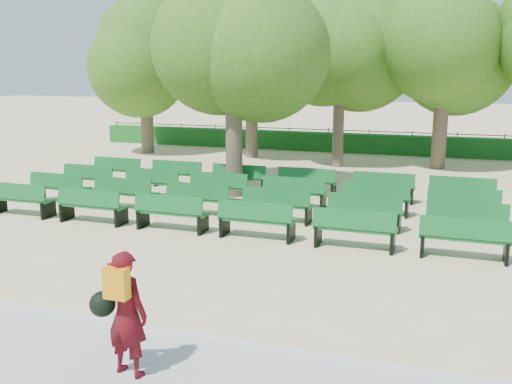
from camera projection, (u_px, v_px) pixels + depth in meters
ground at (250, 225)px, 14.55m from camera, size 120.00×120.00×0.00m
paving at (66, 360)px, 7.70m from camera, size 30.00×2.20×0.06m
curb at (114, 324)px, 8.76m from camera, size 30.00×0.12×0.10m
hedge at (347, 143)px, 27.40m from camera, size 26.00×0.70×0.90m
fence at (348, 151)px, 27.87m from camera, size 26.00×0.10×1.02m
tree_line at (330, 165)px, 23.80m from camera, size 21.80×6.80×7.04m
bench_array at (248, 208)px, 15.98m from camera, size 1.84×0.69×1.14m
tree_among at (233, 60)px, 17.07m from camera, size 4.18×4.18×6.09m
person at (124, 312)px, 7.13m from camera, size 0.80×0.50×1.64m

